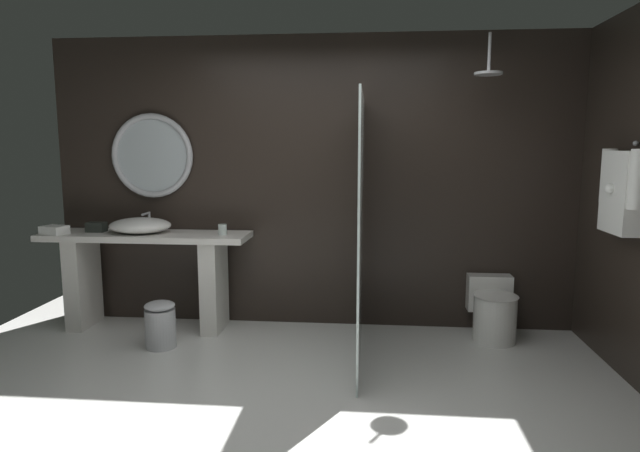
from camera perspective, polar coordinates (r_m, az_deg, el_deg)
ground_plane at (r=3.46m, az=-3.79°, el=-19.81°), size 5.76×5.76×0.00m
back_wall_panel at (r=4.94m, az=-0.43°, el=4.51°), size 4.80×0.10×2.60m
vanity_counter at (r=5.12m, az=-17.68°, el=-4.27°), size 1.84×0.49×0.87m
vessel_sink at (r=5.07m, az=-18.34°, el=0.06°), size 0.54×0.45×0.17m
tumbler_cup at (r=4.79m, az=-10.19°, el=-0.37°), size 0.07×0.07×0.09m
tissue_box at (r=5.29m, az=-22.40°, el=-0.10°), size 0.16×0.11×0.09m
round_wall_mirror at (r=5.22m, az=-17.20°, el=7.05°), size 0.76×0.06×0.76m
shower_glass_panel at (r=4.16m, az=4.30°, el=-0.36°), size 0.02×1.50×2.01m
rain_shower_head at (r=4.58m, az=17.26°, el=15.33°), size 0.22×0.22×0.32m
hanging_bathrobe at (r=4.27m, az=29.03°, el=3.42°), size 0.20×0.54×0.64m
toilet at (r=4.90m, az=17.71°, el=-8.47°), size 0.38×0.53×0.51m
waste_bin at (r=4.69m, az=-16.40°, el=-9.84°), size 0.25×0.25×0.39m
folded_hand_towel at (r=5.28m, az=-26.10°, el=-0.39°), size 0.24×0.21×0.08m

